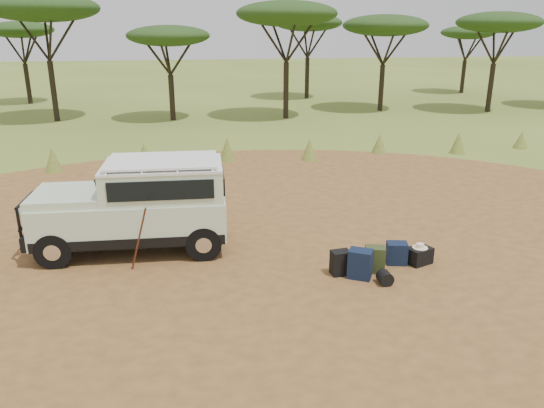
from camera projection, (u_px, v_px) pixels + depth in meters
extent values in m
plane|color=#5C7028|center=(266.00, 259.00, 11.39)|extent=(140.00, 140.00, 0.00)
cylinder|color=#976331|center=(266.00, 259.00, 11.39)|extent=(23.00, 23.00, 0.01)
cone|color=#5C7028|center=(53.00, 160.00, 18.02)|extent=(0.60, 0.60, 0.85)
cone|color=#5C7028|center=(145.00, 153.00, 19.38)|extent=(0.60, 0.60, 0.70)
cone|color=#5C7028|center=(227.00, 149.00, 19.46)|extent=(0.60, 0.60, 0.90)
cone|color=#5C7028|center=(309.00, 150.00, 19.59)|extent=(0.60, 0.60, 0.80)
cone|color=#5C7028|center=(379.00, 143.00, 20.74)|extent=(0.60, 0.60, 0.75)
cone|color=#5C7028|center=(458.00, 143.00, 20.65)|extent=(0.60, 0.60, 0.85)
cone|color=#5C7028|center=(521.00, 140.00, 21.54)|extent=(0.60, 0.60, 0.70)
cylinder|color=black|center=(54.00, 91.00, 27.33)|extent=(0.28, 0.28, 3.06)
ellipsoid|color=#1E3613|center=(43.00, 8.00, 26.03)|extent=(5.50, 5.50, 1.38)
cylinder|color=black|center=(172.00, 98.00, 27.67)|extent=(0.28, 0.28, 2.34)
ellipsoid|color=#1E3613|center=(168.00, 36.00, 26.68)|extent=(4.20, 4.20, 1.05)
cylinder|color=black|center=(286.00, 91.00, 28.18)|extent=(0.28, 0.28, 2.93)
ellipsoid|color=#1E3613|center=(287.00, 13.00, 26.94)|extent=(5.20, 5.20, 1.30)
cylinder|color=black|center=(381.00, 88.00, 30.80)|extent=(0.28, 0.28, 2.61)
ellipsoid|color=#1E3613|center=(385.00, 25.00, 29.69)|extent=(4.80, 4.80, 1.20)
cylinder|color=black|center=(490.00, 88.00, 30.36)|extent=(0.28, 0.28, 2.70)
ellipsoid|color=#1E3613|center=(499.00, 22.00, 29.22)|extent=(4.60, 4.60, 1.15)
cylinder|color=black|center=(28.00, 84.00, 33.46)|extent=(0.28, 0.28, 2.48)
ellipsoid|color=#1E3613|center=(20.00, 30.00, 32.41)|extent=(4.00, 4.00, 1.00)
cylinder|color=black|center=(307.00, 78.00, 35.89)|extent=(0.28, 0.28, 2.70)
ellipsoid|color=#1E3613|center=(308.00, 23.00, 34.75)|extent=(4.50, 4.50, 1.12)
cylinder|color=black|center=(463.00, 77.00, 38.84)|extent=(0.28, 0.28, 2.34)
ellipsoid|color=#1E3613|center=(468.00, 32.00, 37.85)|extent=(3.80, 3.80, 0.95)
cube|color=silver|center=(132.00, 216.00, 11.62)|extent=(4.13, 1.86, 0.86)
cube|color=black|center=(134.00, 229.00, 11.72)|extent=(4.05, 1.89, 0.22)
cube|color=silver|center=(164.00, 181.00, 11.46)|extent=(2.59, 1.72, 0.68)
cube|color=white|center=(163.00, 165.00, 11.34)|extent=(2.59, 1.75, 0.05)
cube|color=white|center=(162.00, 161.00, 11.31)|extent=(2.38, 1.64, 0.05)
cube|color=silver|center=(69.00, 196.00, 11.30)|extent=(1.57, 1.64, 0.18)
cube|color=black|center=(105.00, 182.00, 11.30)|extent=(0.21, 1.37, 0.47)
cube|color=black|center=(161.00, 191.00, 10.68)|extent=(2.14, 0.14, 0.41)
cube|color=black|center=(166.00, 170.00, 12.21)|extent=(2.14, 0.14, 0.41)
cube|color=black|center=(223.00, 179.00, 11.61)|extent=(0.11, 1.34, 0.37)
cube|color=black|center=(35.00, 231.00, 11.45)|extent=(0.20, 1.64, 0.31)
cylinder|color=black|center=(25.00, 200.00, 11.21)|extent=(0.12, 1.17, 0.06)
cylinder|color=black|center=(28.00, 221.00, 11.36)|extent=(0.12, 1.17, 0.06)
cylinder|color=silver|center=(21.00, 212.00, 11.03)|extent=(0.07, 0.20, 0.20)
cylinder|color=silver|center=(29.00, 204.00, 11.50)|extent=(0.07, 0.20, 0.20)
cube|color=white|center=(31.00, 227.00, 11.41)|extent=(0.05, 0.38, 0.11)
cylinder|color=black|center=(114.00, 176.00, 12.08)|extent=(0.08, 0.08, 0.74)
cylinder|color=black|center=(54.00, 251.00, 10.89)|extent=(0.77, 0.29, 0.76)
cylinder|color=black|center=(70.00, 225.00, 12.25)|extent=(0.77, 0.29, 0.76)
cylinder|color=black|center=(204.00, 243.00, 11.26)|extent=(0.77, 0.29, 0.76)
cylinder|color=black|center=(203.00, 220.00, 12.62)|extent=(0.77, 0.29, 0.76)
cylinder|color=brown|center=(139.00, 240.00, 10.54)|extent=(0.45, 0.42, 1.45)
cube|color=black|center=(340.00, 263.00, 10.62)|extent=(0.40, 0.32, 0.51)
cube|color=#13203C|center=(360.00, 264.00, 10.46)|extent=(0.56, 0.51, 0.59)
cube|color=#3C4720|center=(375.00, 260.00, 10.72)|extent=(0.46, 0.38, 0.55)
cube|color=#13203C|center=(397.00, 253.00, 11.11)|extent=(0.48, 0.40, 0.47)
cube|color=black|center=(419.00, 256.00, 11.13)|extent=(0.60, 0.51, 0.36)
cylinder|color=black|center=(385.00, 278.00, 10.25)|extent=(0.28, 0.28, 0.27)
cylinder|color=beige|center=(420.00, 248.00, 11.07)|extent=(0.32, 0.32, 0.01)
cylinder|color=beige|center=(420.00, 246.00, 11.06)|extent=(0.16, 0.16, 0.08)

